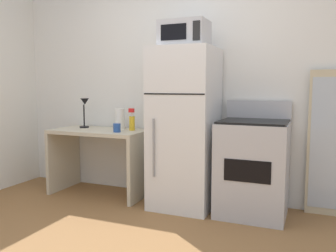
# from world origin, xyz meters

# --- Properties ---
(wall_back_white) EXTENTS (5.00, 0.10, 2.60)m
(wall_back_white) POSITION_xyz_m (0.00, 1.70, 1.30)
(wall_back_white) COLOR white
(wall_back_white) RESTS_ON ground
(desk) EXTENTS (1.10, 0.58, 0.75)m
(desk) POSITION_xyz_m (-0.95, 1.34, 0.52)
(desk) COLOR beige
(desk) RESTS_ON ground
(desk_lamp) EXTENTS (0.14, 0.12, 0.35)m
(desk_lamp) POSITION_xyz_m (-1.21, 1.42, 0.99)
(desk_lamp) COLOR black
(desk_lamp) RESTS_ON desk
(spray_bottle) EXTENTS (0.06, 0.06, 0.25)m
(spray_bottle) POSITION_xyz_m (-0.57, 1.41, 0.85)
(spray_bottle) COLOR yellow
(spray_bottle) RESTS_ON desk
(coffee_mug) EXTENTS (0.08, 0.08, 0.09)m
(coffee_mug) POSITION_xyz_m (-0.65, 1.22, 0.80)
(coffee_mug) COLOR #264C99
(coffee_mug) RESTS_ON desk
(paper_towel_roll) EXTENTS (0.11, 0.11, 0.24)m
(paper_towel_roll) POSITION_xyz_m (-0.75, 1.46, 0.87)
(paper_towel_roll) COLOR white
(paper_towel_roll) RESTS_ON desk
(refrigerator) EXTENTS (0.62, 0.65, 1.63)m
(refrigerator) POSITION_xyz_m (0.10, 1.32, 0.81)
(refrigerator) COLOR white
(refrigerator) RESTS_ON ground
(microwave) EXTENTS (0.46, 0.35, 0.26)m
(microwave) POSITION_xyz_m (0.10, 1.30, 1.76)
(microwave) COLOR #B7B7BC
(microwave) RESTS_ON refrigerator
(oven_range) EXTENTS (0.65, 0.61, 1.10)m
(oven_range) POSITION_xyz_m (0.79, 1.33, 0.47)
(oven_range) COLOR #B7B7BC
(oven_range) RESTS_ON ground
(leaning_mirror) EXTENTS (0.44, 0.03, 1.40)m
(leaning_mirror) POSITION_xyz_m (1.49, 1.59, 0.70)
(leaning_mirror) COLOR #C6B793
(leaning_mirror) RESTS_ON ground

